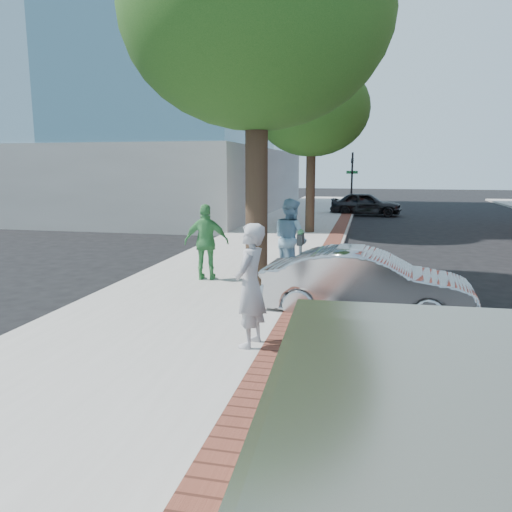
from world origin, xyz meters
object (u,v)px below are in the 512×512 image
(parking_meter, at_px, (300,249))
(person_gray, at_px, (250,286))
(person_officer, at_px, (291,238))
(sedan_silver, at_px, (366,284))
(person_green, at_px, (207,242))
(bg_car, at_px, (366,204))

(parking_meter, relative_size, person_gray, 0.76)
(person_gray, height_order, person_officer, person_officer)
(person_gray, xyz_separation_m, sedan_silver, (1.76, 2.47, -0.45))
(person_officer, distance_m, sedan_silver, 3.20)
(parking_meter, bearing_deg, person_green, 154.24)
(parking_meter, xyz_separation_m, person_green, (-2.51, 1.21, -0.11))
(sedan_silver, relative_size, bg_car, 0.97)
(parking_meter, relative_size, sedan_silver, 0.36)
(sedan_silver, bearing_deg, person_gray, 148.20)
(parking_meter, distance_m, sedan_silver, 1.64)
(person_officer, xyz_separation_m, sedan_silver, (1.90, -2.53, -0.49))
(person_gray, xyz_separation_m, bg_car, (1.59, 23.75, -0.41))
(person_green, height_order, bg_car, person_green)
(person_gray, bearing_deg, bg_car, -175.13)
(sedan_silver, distance_m, bg_car, 21.27)
(person_green, xyz_separation_m, sedan_silver, (3.91, -1.87, -0.42))
(person_gray, xyz_separation_m, person_officer, (-0.14, 5.01, 0.03))
(bg_car, bearing_deg, parking_meter, -179.46)
(sedan_silver, height_order, bg_car, bg_car)
(person_gray, bearing_deg, person_green, -144.99)
(person_gray, height_order, person_green, person_gray)
(person_officer, distance_m, bg_car, 18.82)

